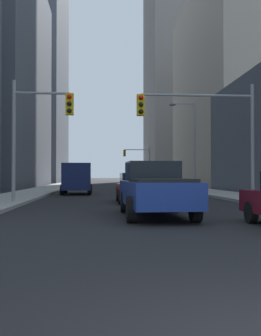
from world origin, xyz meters
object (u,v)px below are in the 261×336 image
Objects in this scene: traffic_signal_near_left at (39,122)px; traffic_signal_near_right at (201,121)px; cargo_van_navy at (77,177)px; pickup_truck_blue at (155,189)px; sedan_beige at (147,181)px; traffic_signal_far_right at (138,158)px; sedan_green at (136,180)px; sedan_red at (136,188)px; sedan_silver at (165,183)px.

traffic_signal_near_left is 7.99m from traffic_signal_near_right.
cargo_van_navy is at bearing 83.47° from traffic_signal_near_left.
sedan_beige is (3.27, 31.32, -0.16)m from pickup_truck_blue.
sedan_beige is 25.38m from traffic_signal_near_right.
pickup_truck_blue is 50.03m from traffic_signal_far_right.
cargo_van_navy is 1.24× the size of sedan_green.
sedan_red is 1.00× the size of sedan_silver.
traffic_signal_near_right reaches higher than sedan_silver.
cargo_van_navy is 16.11m from sedan_beige.
pickup_truck_blue is at bearing -77.84° from cargo_van_navy.
traffic_signal_near_right reaches higher than sedan_beige.
traffic_signal_near_left reaches higher than cargo_van_navy.
traffic_signal_near_left is (-8.11, -38.64, 3.23)m from sedan_green.
traffic_signal_near_right is at bearing -57.44° from cargo_van_navy.
traffic_signal_near_right is 43.61m from traffic_signal_far_right.
traffic_signal_far_right is (7.58, 33.00, 2.78)m from cargo_van_navy.
traffic_signal_near_right is at bearing -14.10° from sedan_red.
cargo_van_navy is 28.88m from sedan_green.
traffic_signal_far_right reaches higher than sedan_beige.
traffic_signal_near_left reaches higher than sedan_silver.
pickup_truck_blue is 8.41m from traffic_signal_near_left.
pickup_truck_blue is 6.97m from sedan_red.
sedan_silver is (3.31, 11.59, 0.00)m from sedan_red.
pickup_truck_blue is at bearing -117.10° from traffic_signal_near_right.
traffic_signal_near_right is (3.20, -0.80, 3.37)m from sedan_red.
pickup_truck_blue is at bearing -94.56° from traffic_signal_far_right.
cargo_van_navy is 10.45m from sedan_red.
sedan_green is at bearing -97.92° from traffic_signal_far_right.
pickup_truck_blue is at bearing -51.92° from traffic_signal_near_left.
traffic_signal_far_right reaches higher than cargo_van_navy.
sedan_beige is at bearing -92.16° from traffic_signal_far_right.
sedan_silver is 15.15m from traffic_signal_near_left.
sedan_red is 1.00× the size of sedan_green.
sedan_green is at bearing 89.98° from sedan_beige.
cargo_van_navy is at bearing -115.33° from sedan_beige.
traffic_signal_near_left and traffic_signal_near_right have the same top height.
sedan_silver is 0.71× the size of traffic_signal_near_left.
sedan_silver is 1.00× the size of sedan_green.
traffic_signal_near_left is (-8.10, -25.16, 3.23)m from sedan_beige.
sedan_silver is 26.25m from sedan_green.
cargo_van_navy reaches higher than sedan_red.
traffic_signal_near_right and traffic_signal_far_right have the same top height.
cargo_van_navy reaches higher than sedan_silver.
sedan_green is (3.28, 44.81, -0.16)m from pickup_truck_blue.
cargo_van_navy reaches higher than sedan_green.
traffic_signal_far_right reaches higher than sedan_red.
sedan_beige is at bearing 84.03° from pickup_truck_blue.
sedan_silver is 0.71× the size of traffic_signal_far_right.
pickup_truck_blue is at bearing -94.18° from sedan_green.
cargo_van_navy is 11.01m from traffic_signal_near_left.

